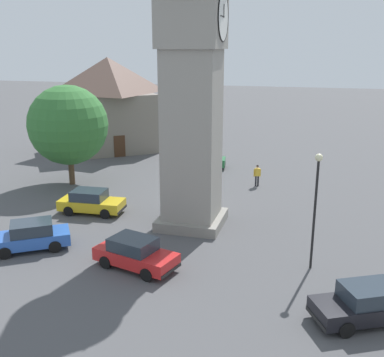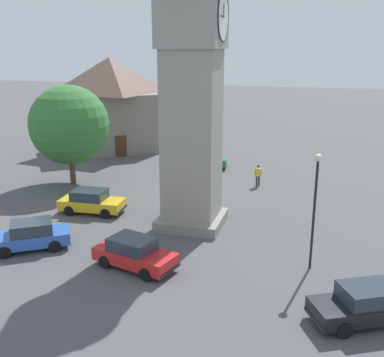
{
  "view_description": "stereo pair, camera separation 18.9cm",
  "coord_description": "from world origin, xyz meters",
  "views": [
    {
      "loc": [
        25.13,
        6.87,
        10.44
      ],
      "look_at": [
        0.0,
        0.0,
        2.9
      ],
      "focal_mm": 43.07,
      "sensor_mm": 36.0,
      "label": 1
    },
    {
      "loc": [
        25.08,
        7.05,
        10.44
      ],
      "look_at": [
        0.0,
        0.0,
        2.9
      ],
      "focal_mm": 43.07,
      "sensor_mm": 36.0,
      "label": 2
    }
  ],
  "objects": [
    {
      "name": "car_black_far",
      "position": [
        -0.23,
        -6.82,
        0.76
      ],
      "size": [
        2.02,
        4.23,
        1.53
      ],
      "color": "gold",
      "rests_on": "ground"
    },
    {
      "name": "tree",
      "position": [
        -5.74,
        -11.3,
        4.65
      ],
      "size": [
        6.03,
        6.03,
        7.67
      ],
      "color": "brown",
      "rests_on": "ground"
    },
    {
      "name": "car_red_corner",
      "position": [
        -13.18,
        -2.73,
        0.76
      ],
      "size": [
        2.27,
        4.33,
        1.53
      ],
      "color": "#236B38",
      "rests_on": "ground"
    },
    {
      "name": "building_shop_left",
      "position": [
        -18.32,
        -13.8,
        4.78
      ],
      "size": [
        11.77,
        11.86,
        9.35
      ],
      "color": "slate",
      "rests_on": "ground"
    },
    {
      "name": "pedestrian",
      "position": [
        -8.97,
        2.74,
        1.01
      ],
      "size": [
        0.33,
        0.53,
        1.69
      ],
      "color": "black",
      "rests_on": "ground"
    },
    {
      "name": "ground_plane",
      "position": [
        0.0,
        0.0,
        0.0
      ],
      "size": [
        200.0,
        200.0,
        0.0
      ],
      "primitive_type": "plane",
      "color": "#4C4C4F"
    },
    {
      "name": "car_white_side",
      "position": [
        6.17,
        -1.17,
        0.76
      ],
      "size": [
        2.74,
        4.43,
        1.53
      ],
      "color": "red",
      "rests_on": "ground"
    },
    {
      "name": "car_blue_kerb",
      "position": [
        5.67,
        -7.33,
        0.76
      ],
      "size": [
        3.7,
        4.37,
        1.53
      ],
      "color": "#2D5BB7",
      "rests_on": "ground"
    },
    {
      "name": "clock_tower",
      "position": [
        0.0,
        0.0,
        11.12
      ],
      "size": [
        4.52,
        4.52,
        19.11
      ],
      "color": "gray",
      "rests_on": "ground"
    },
    {
      "name": "car_silver_kerb",
      "position": [
        8.04,
        9.24,
        0.76
      ],
      "size": [
        3.38,
        4.44,
        1.53
      ],
      "color": "black",
      "rests_on": "ground"
    },
    {
      "name": "lamp_post",
      "position": [
        3.96,
        7.08,
        3.76
      ],
      "size": [
        0.36,
        0.36,
        5.72
      ],
      "color": "black",
      "rests_on": "ground"
    }
  ]
}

